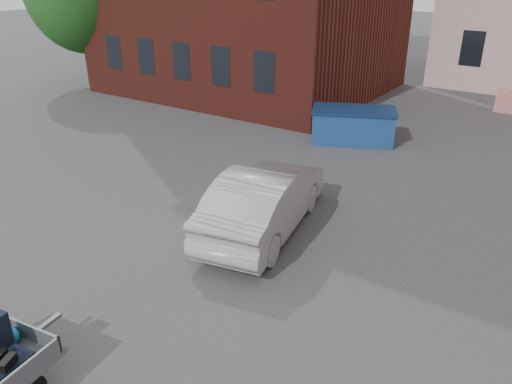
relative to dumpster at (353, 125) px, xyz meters
The scene contains 3 objects.
ground 8.24m from the dumpster, 79.88° to the right, with size 120.00×120.00×0.00m, color #38383A.
dumpster is the anchor object (origin of this frame).
silver_car 6.96m from the dumpster, 82.72° to the right, with size 1.58×4.53×1.49m, color #9FA1A6.
Camera 1 is at (4.96, -7.34, 5.62)m, focal length 35.00 mm.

